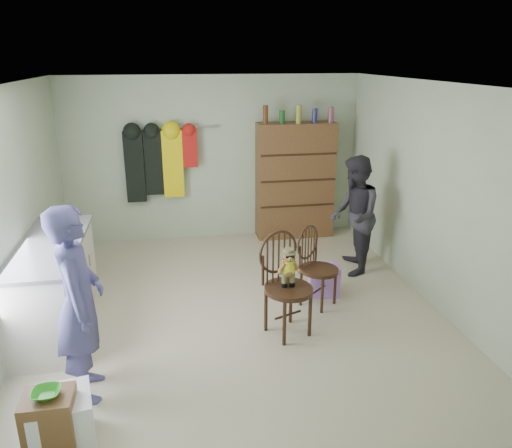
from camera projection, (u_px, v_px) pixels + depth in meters
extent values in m
plane|color=beige|center=(238.00, 309.00, 5.73)|extent=(5.00, 5.00, 0.00)
plane|color=beige|center=(213.00, 159.00, 7.66)|extent=(4.50, 0.00, 4.50)
plane|color=beige|center=(12.00, 216.00, 4.95)|extent=(0.00, 5.00, 5.00)
plane|color=beige|center=(431.00, 195.00, 5.71)|extent=(0.00, 5.00, 5.00)
plane|color=white|center=(235.00, 84.00, 4.92)|extent=(5.00, 5.00, 0.00)
cube|color=silver|center=(54.00, 287.00, 5.26)|extent=(0.60, 1.80, 0.90)
cube|color=slate|center=(48.00, 245.00, 5.11)|extent=(0.64, 1.86, 0.04)
cylinder|color=#99999E|center=(77.00, 296.00, 4.86)|extent=(0.02, 0.02, 0.14)
cylinder|color=#99999E|center=(90.00, 260.00, 5.70)|extent=(0.02, 0.02, 0.14)
cube|color=brown|center=(51.00, 425.00, 3.57)|extent=(0.35, 0.30, 0.50)
imported|color=green|center=(46.00, 393.00, 3.48)|extent=(0.20, 0.20, 0.05)
cube|color=white|center=(62.00, 422.00, 3.67)|extent=(0.51, 0.49, 0.42)
cylinder|color=#351F12|center=(289.00, 289.00, 5.07)|extent=(0.63, 0.63, 0.05)
cylinder|color=#351F12|center=(284.00, 324.00, 4.94)|extent=(0.04, 0.04, 0.48)
cylinder|color=#351F12|center=(310.00, 315.00, 5.11)|extent=(0.04, 0.04, 0.48)
cylinder|color=#351F12|center=(266.00, 310.00, 5.21)|extent=(0.04, 0.04, 0.48)
cylinder|color=#351F12|center=(291.00, 302.00, 5.37)|extent=(0.04, 0.04, 0.48)
torus|color=#351F12|center=(278.00, 252.00, 5.11)|extent=(0.45, 0.21, 0.47)
cylinder|color=#351F12|center=(263.00, 271.00, 5.06)|extent=(0.03, 0.03, 0.32)
cylinder|color=#351F12|center=(294.00, 263.00, 5.25)|extent=(0.03, 0.03, 0.32)
cylinder|color=yellow|center=(289.00, 267.00, 5.01)|extent=(0.13, 0.13, 0.12)
cylinder|color=#475128|center=(288.00, 278.00, 5.05)|extent=(0.08, 0.08, 0.19)
sphere|color=#9E7042|center=(289.00, 256.00, 4.97)|extent=(0.12, 0.12, 0.12)
cylinder|color=#475128|center=(289.00, 251.00, 4.96)|extent=(0.10, 0.10, 0.04)
cube|color=black|center=(290.00, 257.00, 4.92)|extent=(0.08, 0.01, 0.02)
cylinder|color=#351F12|center=(319.00, 270.00, 5.69)|extent=(0.59, 0.59, 0.04)
cylinder|color=#351F12|center=(322.00, 296.00, 5.58)|extent=(0.03, 0.03, 0.42)
cylinder|color=#351F12|center=(335.00, 287.00, 5.79)|extent=(0.03, 0.03, 0.42)
cylinder|color=#351F12|center=(301.00, 289.00, 5.75)|extent=(0.03, 0.03, 0.42)
cylinder|color=#351F12|center=(314.00, 281.00, 5.96)|extent=(0.03, 0.03, 0.42)
torus|color=#351F12|center=(308.00, 242.00, 5.70)|extent=(0.33, 0.28, 0.41)
cylinder|color=#351F12|center=(300.00, 258.00, 5.61)|extent=(0.03, 0.03, 0.28)
cylinder|color=#351F12|center=(316.00, 250.00, 5.86)|extent=(0.03, 0.03, 0.28)
cube|color=#E572C8|center=(324.00, 280.00, 6.03)|extent=(0.40, 0.33, 0.38)
imported|color=#4D4885|center=(79.00, 304.00, 4.07)|extent=(0.46, 0.65, 1.69)
imported|color=#2D2B33|center=(354.00, 216.00, 6.49)|extent=(0.77, 0.89, 1.57)
cube|color=brown|center=(295.00, 181.00, 7.79)|extent=(1.20, 0.38, 1.80)
cube|color=#351F12|center=(298.00, 206.00, 7.73)|extent=(1.16, 0.02, 0.03)
cube|color=#351F12|center=(298.00, 181.00, 7.60)|extent=(1.16, 0.02, 0.03)
cube|color=#351F12|center=(299.00, 155.00, 7.47)|extent=(1.16, 0.02, 0.03)
cylinder|color=#592D14|center=(265.00, 115.00, 7.28)|extent=(0.08, 0.08, 0.28)
cylinder|color=#19591E|center=(282.00, 117.00, 7.34)|extent=(0.08, 0.08, 0.19)
cylinder|color=#A59933|center=(299.00, 114.00, 7.37)|extent=(0.08, 0.08, 0.27)
cylinder|color=navy|center=(315.00, 116.00, 7.42)|extent=(0.08, 0.08, 0.22)
cylinder|color=#8C3F59|center=(331.00, 115.00, 7.46)|extent=(0.09, 0.09, 0.23)
cylinder|color=#99999E|center=(186.00, 127.00, 7.37)|extent=(1.00, 0.02, 0.02)
cube|color=black|center=(135.00, 167.00, 7.36)|extent=(0.28, 0.10, 1.05)
cube|color=black|center=(154.00, 163.00, 7.39)|extent=(0.26, 0.10, 0.95)
cube|color=yellow|center=(173.00, 164.00, 7.45)|extent=(0.30, 0.10, 1.00)
cube|color=red|center=(190.00, 149.00, 7.42)|extent=(0.22, 0.10, 0.55)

